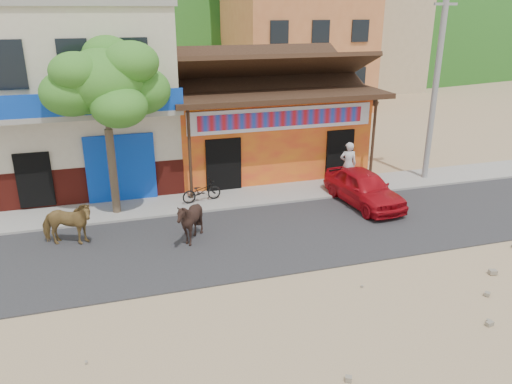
# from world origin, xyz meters

# --- Properties ---
(ground) EXTENTS (120.00, 120.00, 0.00)m
(ground) POSITION_xyz_m (0.00, 0.00, 0.00)
(ground) COLOR #9E825B
(ground) RESTS_ON ground
(road) EXTENTS (60.00, 5.00, 0.04)m
(road) POSITION_xyz_m (0.00, 2.50, 0.02)
(road) COLOR #28282B
(road) RESTS_ON ground
(sidewalk) EXTENTS (60.00, 2.00, 0.12)m
(sidewalk) POSITION_xyz_m (0.00, 6.00, 0.06)
(sidewalk) COLOR gray
(sidewalk) RESTS_ON ground
(dance_club) EXTENTS (8.00, 6.00, 3.60)m
(dance_club) POSITION_xyz_m (2.00, 10.00, 1.80)
(dance_club) COLOR orange
(dance_club) RESTS_ON ground
(cafe_building) EXTENTS (7.00, 6.00, 7.00)m
(cafe_building) POSITION_xyz_m (-5.50, 10.00, 3.50)
(cafe_building) COLOR beige
(cafe_building) RESTS_ON ground
(apartment_front) EXTENTS (9.00, 9.00, 12.00)m
(apartment_front) POSITION_xyz_m (9.00, 24.00, 6.00)
(apartment_front) COLOR #CC723F
(apartment_front) RESTS_ON ground
(apartment_rear) EXTENTS (8.00, 8.00, 10.00)m
(apartment_rear) POSITION_xyz_m (18.00, 30.00, 5.00)
(apartment_rear) COLOR tan
(apartment_rear) RESTS_ON ground
(tree) EXTENTS (3.00, 3.00, 6.00)m
(tree) POSITION_xyz_m (-4.60, 5.80, 3.12)
(tree) COLOR #2D721E
(tree) RESTS_ON sidewalk
(utility_pole) EXTENTS (0.24, 0.24, 8.00)m
(utility_pole) POSITION_xyz_m (8.20, 6.00, 4.12)
(utility_pole) COLOR gray
(utility_pole) RESTS_ON sidewalk
(cow_tan) EXTENTS (1.80, 1.17, 1.40)m
(cow_tan) POSITION_xyz_m (-6.11, 3.68, 0.74)
(cow_tan) COLOR olive
(cow_tan) RESTS_ON road
(cow_dark) EXTENTS (1.58, 1.48, 1.44)m
(cow_dark) POSITION_xyz_m (-2.46, 2.76, 0.76)
(cow_dark) COLOR black
(cow_dark) RESTS_ON road
(red_car) EXTENTS (1.91, 3.96, 1.30)m
(red_car) POSITION_xyz_m (4.26, 4.12, 0.69)
(red_car) COLOR #AF0C16
(red_car) RESTS_ON road
(scooter) EXTENTS (1.60, 0.82, 0.80)m
(scooter) POSITION_xyz_m (-1.50, 5.94, 0.52)
(scooter) COLOR black
(scooter) RESTS_ON sidewalk
(pedestrian) EXTENTS (0.77, 0.61, 1.83)m
(pedestrian) POSITION_xyz_m (4.50, 5.95, 1.03)
(pedestrian) COLOR silver
(pedestrian) RESTS_ON sidewalk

